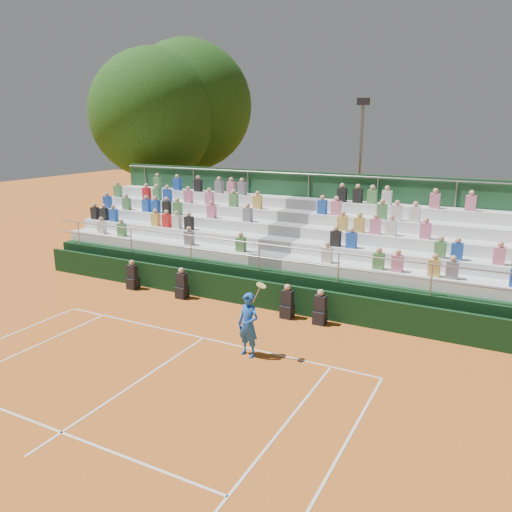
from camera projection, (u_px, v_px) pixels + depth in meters
The scene contains 8 objects.
ground at pixel (204, 338), 15.32m from camera, with size 90.00×90.00×0.00m, color #C96521.
courtside_wall at pixel (252, 293), 17.94m from camera, with size 20.00×0.15×1.00m, color black.
line_officials at pixel (224, 293), 17.96m from camera, with size 8.31×0.40×1.19m.
grandstand at pixel (289, 257), 20.57m from camera, with size 20.00×5.20×4.40m.
tennis_player at pixel (248, 325), 13.94m from camera, with size 0.91×0.57×2.22m.
tree_west at pixel (154, 115), 28.63m from camera, with size 7.34×7.34×10.62m.
tree_east at pixel (188, 106), 30.57m from camera, with size 7.84×7.84×11.41m.
floodlight_mast at pixel (360, 162), 25.84m from camera, with size 0.60×0.25×7.68m.
Camera 1 is at (7.97, -11.84, 6.33)m, focal length 35.00 mm.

